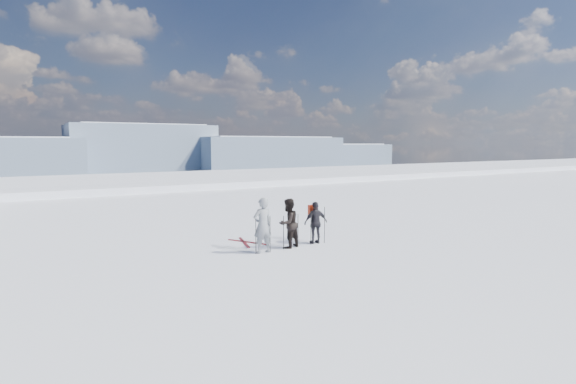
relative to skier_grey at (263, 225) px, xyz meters
name	(u,v)px	position (x,y,z in m)	size (l,w,h in m)	color
lake_basin	(147,256)	(2.73, 27.41, -7.40)	(820.00, 820.00, 71.62)	white
far_mountain_range	(67,155)	(32.33, 452.19, -8.10)	(770.00, 110.00, 53.00)	slate
skier_grey	(263,225)	(0.00, 0.00, 0.00)	(0.66, 0.43, 1.81)	gray
skier_dark	(288,223)	(1.07, 0.18, -0.06)	(0.82, 0.64, 1.69)	black
skier_pack	(316,223)	(2.25, 0.26, -0.16)	(0.88, 0.36, 1.49)	black
backpack	(313,195)	(2.29, 0.50, 0.79)	(0.32, 0.18, 0.41)	red
ski_poles	(292,231)	(1.16, 0.07, -0.31)	(2.84, 0.27, 1.30)	black
skis_loose	(246,242)	(0.19, 1.64, -0.89)	(0.92, 1.67, 0.03)	black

